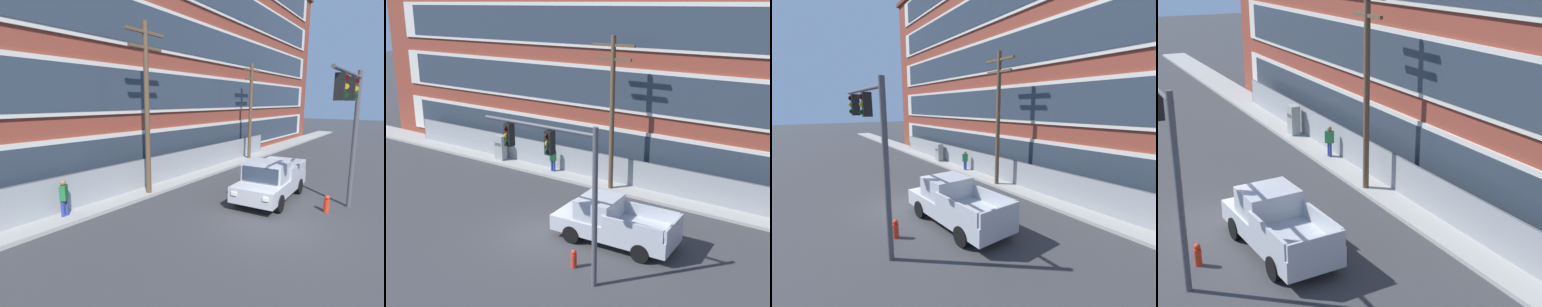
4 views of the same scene
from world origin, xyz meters
TOP-DOWN VIEW (x-y plane):
  - ground_plane at (0.00, 0.00)m, footprint 160.00×160.00m
  - sidewalk_building_side at (0.00, 7.14)m, footprint 80.00×2.13m
  - brick_mill_building at (5.37, 13.88)m, footprint 53.33×11.94m
  - chain_link_fence at (-0.55, 7.34)m, footprint 32.68×0.06m
  - traffic_signal_mast at (2.83, -2.17)m, footprint 5.19×0.43m
  - pickup_truck_silver at (3.13, 1.16)m, footprint 5.61×2.36m
  - utility_pole_near_corner at (-0.01, 6.41)m, footprint 2.48×0.26m
  - electrical_cabinet at (-8.66, 6.81)m, footprint 0.69×0.52m
  - pedestrian_near_cabinet at (-4.38, 6.87)m, footprint 0.46×0.45m
  - fire_hydrant at (2.94, -1.52)m, footprint 0.24×0.24m

SIDE VIEW (x-z plane):
  - ground_plane at x=0.00m, z-range 0.00..0.00m
  - sidewalk_building_side at x=0.00m, z-range 0.00..0.16m
  - fire_hydrant at x=2.94m, z-range -0.01..0.77m
  - chain_link_fence at x=-0.55m, z-range 0.02..1.76m
  - electrical_cabinet at x=-8.66m, z-range 0.00..1.78m
  - pickup_truck_silver at x=3.13m, z-range -0.05..1.95m
  - pedestrian_near_cabinet at x=-4.38m, z-range 0.13..1.82m
  - traffic_signal_mast at x=2.83m, z-range 1.26..7.38m
  - utility_pole_near_corner at x=-0.01m, z-range 0.46..8.99m
  - brick_mill_building at x=5.37m, z-range 0.01..17.85m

